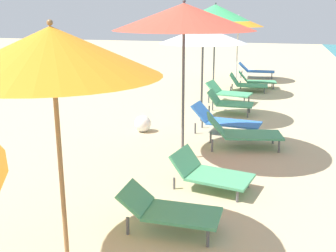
# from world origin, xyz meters

# --- Properties ---
(umbrella_third) EXTENTS (2.14, 2.14, 2.58)m
(umbrella_third) POSITION_xyz_m (-0.55, 6.22, 2.28)
(umbrella_third) COLOR olive
(umbrella_third) RESTS_ON ground
(lounger_third_shoreside) EXTENTS (1.24, 0.57, 0.53)m
(lounger_third_shoreside) POSITION_xyz_m (0.36, 7.12, 0.28)
(lounger_third_shoreside) COLOR #4CA572
(lounger_third_shoreside) RESTS_ON ground
(umbrella_fourth) EXTENTS (2.49, 2.49, 2.85)m
(umbrella_fourth) POSITION_xyz_m (-0.09, 9.74, 2.56)
(umbrella_fourth) COLOR #4C4C51
(umbrella_fourth) RESTS_ON ground
(lounger_fourth_shoreside) EXTENTS (1.60, 0.98, 0.67)m
(lounger_fourth_shoreside) POSITION_xyz_m (0.90, 10.65, 0.32)
(lounger_fourth_shoreside) COLOR #4CA572
(lounger_fourth_shoreside) RESTS_ON ground
(lounger_fourth_inland) EXTENTS (1.30, 0.88, 0.55)m
(lounger_fourth_inland) POSITION_xyz_m (0.63, 8.53, 0.25)
(lounger_fourth_inland) COLOR #4CA572
(lounger_fourth_inland) RESTS_ON ground
(umbrella_fifth) EXTENTS (2.11, 2.11, 2.37)m
(umbrella_fifth) POSITION_xyz_m (-0.28, 12.51, 2.11)
(umbrella_fifth) COLOR #4C4C51
(umbrella_fifth) RESTS_ON ground
(lounger_fifth_shoreside) EXTENTS (1.18, 0.66, 0.63)m
(lounger_fifth_shoreside) POSITION_xyz_m (0.28, 13.41, 0.32)
(lounger_fifth_shoreside) COLOR #4CA572
(lounger_fifth_shoreside) RESTS_ON ground
(lounger_fifth_inland) EXTENTS (1.57, 0.79, 0.65)m
(lounger_fifth_inland) POSITION_xyz_m (0.43, 11.55, 0.31)
(lounger_fifth_inland) COLOR blue
(lounger_fifth_inland) RESTS_ON ground
(umbrella_sixth) EXTENTS (2.19, 2.19, 2.93)m
(umbrella_sixth) POSITION_xyz_m (-0.54, 15.85, 2.62)
(umbrella_sixth) COLOR #4C4C51
(umbrella_sixth) RESTS_ON ground
(lounger_sixth_shoreside) EXTENTS (1.31, 0.72, 0.60)m
(lounger_sixth_shoreside) POSITION_xyz_m (0.47, 16.82, 0.27)
(lounger_sixth_shoreside) COLOR #4CA572
(lounger_sixth_shoreside) RESTS_ON ground
(lounger_sixth_inland) EXTENTS (1.38, 0.87, 0.62)m
(lounger_sixth_inland) POSITION_xyz_m (0.07, 14.83, 0.32)
(lounger_sixth_inland) COLOR #4CA572
(lounger_sixth_inland) RESTS_ON ground
(umbrella_farthest) EXTENTS (1.93, 1.93, 2.55)m
(umbrella_farthest) POSITION_xyz_m (-0.14, 18.89, 2.29)
(umbrella_farthest) COLOR silver
(umbrella_farthest) RESTS_ON ground
(lounger_farthest_shoreside) EXTENTS (1.48, 0.64, 0.62)m
(lounger_farthest_shoreside) POSITION_xyz_m (0.53, 20.01, 0.31)
(lounger_farthest_shoreside) COLOR blue
(lounger_farthest_shoreside) RESTS_ON ground
(lounger_farthest_inland) EXTENTS (1.40, 0.74, 0.60)m
(lounger_farthest_inland) POSITION_xyz_m (0.71, 17.59, 0.28)
(lounger_farthest_inland) COLOR #4CA572
(lounger_farthest_inland) RESTS_ON ground
(beach_ball) EXTENTS (0.38, 0.38, 0.38)m
(beach_ball) POSITION_xyz_m (-1.38, 11.19, 0.19)
(beach_ball) COLOR white
(beach_ball) RESTS_ON ground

